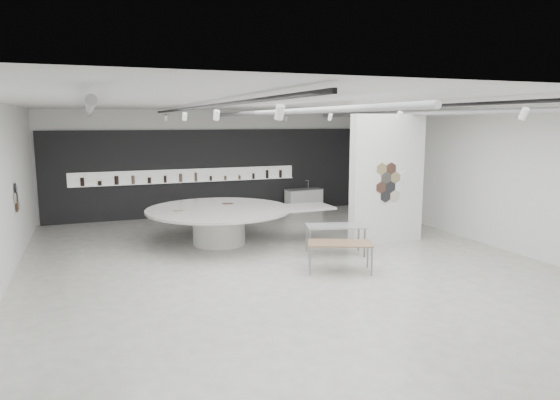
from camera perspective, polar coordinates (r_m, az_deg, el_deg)
name	(u,v)px	position (r m, az deg, el deg)	size (l,w,h in m)	color
room	(280,178)	(11.74, -0.02, 2.48)	(12.02, 14.02, 3.82)	beige
back_wall_display	(213,173)	(18.40, -7.70, 3.12)	(11.80, 0.27, 3.10)	black
partition_column	(387,179)	(14.28, 12.13, 2.35)	(2.20, 0.38, 3.60)	white
display_island	(222,221)	(14.00, -6.64, -2.35)	(5.17, 4.07, 1.03)	white
sample_table_wood	(340,245)	(11.47, 6.86, -5.10)	(1.60, 1.22, 0.67)	brown
sample_table_stone	(335,228)	(12.90, 6.32, -3.18)	(1.63, 1.13, 0.76)	gray
kitchen_counter	(304,200)	(19.26, 2.74, 0.06)	(1.50, 0.71, 1.14)	white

